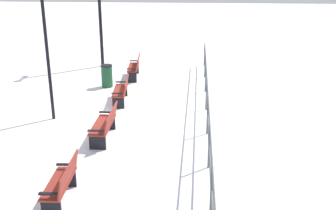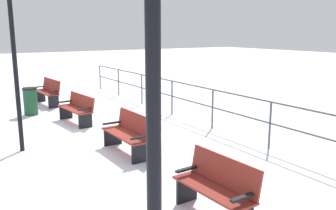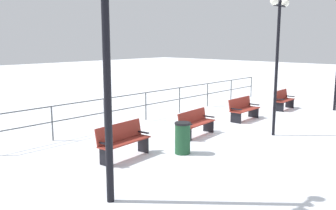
{
  "view_description": "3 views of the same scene",
  "coord_description": "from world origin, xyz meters",
  "px_view_note": "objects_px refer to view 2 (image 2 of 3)",
  "views": [
    {
      "loc": [
        -2.71,
        12.22,
        4.83
      ],
      "look_at": [
        -1.88,
        1.04,
        0.87
      ],
      "focal_mm": 43.38,
      "sensor_mm": 36.0,
      "label": 1
    },
    {
      "loc": [
        3.32,
        8.71,
        2.73
      ],
      "look_at": [
        -1.61,
        0.96,
        0.83
      ],
      "focal_mm": 38.13,
      "sensor_mm": 36.0,
      "label": 2
    },
    {
      "loc": [
        7.51,
        -11.35,
        3.23
      ],
      "look_at": [
        -1.16,
        -1.79,
        0.94
      ],
      "focal_mm": 39.46,
      "sensor_mm": 36.0,
      "label": 3
    }
  ],
  "objects_px": {
    "bench_nearest": "(48,91)",
    "bench_third": "(129,133)",
    "bench_second": "(77,108)",
    "trash_bin": "(30,101)",
    "bench_fourth": "(216,186)",
    "lamppost_middle": "(10,6)"
  },
  "relations": [
    {
      "from": "bench_nearest",
      "to": "bench_third",
      "type": "relative_size",
      "value": 1.05
    },
    {
      "from": "bench_third",
      "to": "bench_second",
      "type": "bearing_deg",
      "value": -88.97
    },
    {
      "from": "trash_bin",
      "to": "bench_second",
      "type": "bearing_deg",
      "value": 117.46
    },
    {
      "from": "bench_nearest",
      "to": "bench_third",
      "type": "height_order",
      "value": "bench_nearest"
    },
    {
      "from": "bench_fourth",
      "to": "trash_bin",
      "type": "height_order",
      "value": "trash_bin"
    },
    {
      "from": "bench_third",
      "to": "bench_nearest",
      "type": "bearing_deg",
      "value": -89.82
    },
    {
      "from": "bench_second",
      "to": "lamppost_middle",
      "type": "distance_m",
      "value": 3.88
    },
    {
      "from": "bench_third",
      "to": "trash_bin",
      "type": "relative_size",
      "value": 1.79
    },
    {
      "from": "bench_fourth",
      "to": "lamppost_middle",
      "type": "xyz_separation_m",
      "value": [
        1.87,
        -4.74,
        2.81
      ]
    },
    {
      "from": "bench_nearest",
      "to": "bench_second",
      "type": "relative_size",
      "value": 1.04
    },
    {
      "from": "bench_nearest",
      "to": "bench_fourth",
      "type": "distance_m",
      "value": 9.85
    },
    {
      "from": "bench_third",
      "to": "bench_fourth",
      "type": "bearing_deg",
      "value": 85.71
    },
    {
      "from": "trash_bin",
      "to": "bench_third",
      "type": "bearing_deg",
      "value": 101.89
    },
    {
      "from": "bench_nearest",
      "to": "bench_second",
      "type": "xyz_separation_m",
      "value": [
        -0.02,
        3.28,
        -0.06
      ]
    },
    {
      "from": "trash_bin",
      "to": "lamppost_middle",
      "type": "bearing_deg",
      "value": 75.14
    },
    {
      "from": "bench_nearest",
      "to": "trash_bin",
      "type": "distance_m",
      "value": 1.71
    },
    {
      "from": "bench_second",
      "to": "lamppost_middle",
      "type": "height_order",
      "value": "lamppost_middle"
    },
    {
      "from": "bench_nearest",
      "to": "bench_second",
      "type": "height_order",
      "value": "bench_nearest"
    },
    {
      "from": "bench_third",
      "to": "trash_bin",
      "type": "xyz_separation_m",
      "value": [
        1.08,
        -5.14,
        -0.0
      ]
    },
    {
      "from": "lamppost_middle",
      "to": "trash_bin",
      "type": "height_order",
      "value": "lamppost_middle"
    },
    {
      "from": "bench_nearest",
      "to": "bench_fourth",
      "type": "relative_size",
      "value": 1.2
    },
    {
      "from": "bench_fourth",
      "to": "lamppost_middle",
      "type": "height_order",
      "value": "lamppost_middle"
    }
  ]
}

